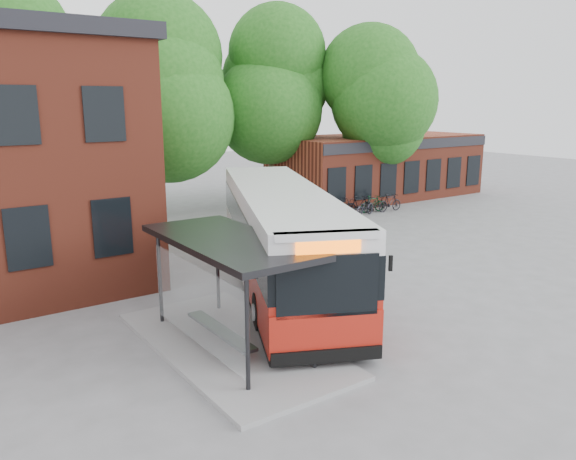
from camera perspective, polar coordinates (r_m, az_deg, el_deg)
ground at (r=18.01m, az=5.28°, el=-7.14°), size 100.00×100.00×0.00m
shop_row at (r=37.61m, az=9.07°, el=6.42°), size 14.00×6.20×4.00m
bus_shelter at (r=14.32m, az=-5.92°, el=-6.37°), size 3.60×7.00×2.90m
bike_rail at (r=31.13m, az=6.46°, el=1.79°), size 5.20×0.10×0.38m
tree_0 at (r=29.29m, az=-25.61°, el=10.39°), size 7.92×7.92×11.00m
tree_1 at (r=32.19m, az=-13.34°, el=10.88°), size 7.92×7.92×10.40m
tree_2 at (r=34.55m, az=-1.67°, el=11.83°), size 7.92×7.92×11.00m
tree_3 at (r=34.59m, az=9.14°, el=10.25°), size 7.04×7.04×9.28m
city_bus at (r=18.94m, az=-0.77°, el=-0.80°), size 8.05×13.09×3.34m
bicycle_0 at (r=29.57m, az=4.26°, el=1.85°), size 1.95×0.83×1.00m
bicycle_1 at (r=29.41m, az=4.75°, el=1.86°), size 1.81×0.58×1.07m
bicycle_2 at (r=31.19m, az=5.77°, el=2.31°), size 1.81×1.10×0.90m
bicycle_3 at (r=31.73m, az=5.10°, el=2.51°), size 1.54×0.60×0.90m
bicycle_4 at (r=31.10m, az=7.81°, el=2.32°), size 2.01×1.29×1.00m
bicycle_5 at (r=31.74m, az=7.24°, el=2.55°), size 1.73×0.85×1.00m
bicycle_6 at (r=32.88m, az=9.08°, el=2.69°), size 1.63×0.76×0.82m
bicycle_7 at (r=32.22m, az=8.57°, el=2.64°), size 1.66×0.65×0.97m
bicycle_extra_0 at (r=32.65m, az=10.32°, el=2.75°), size 1.71×0.52×1.02m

